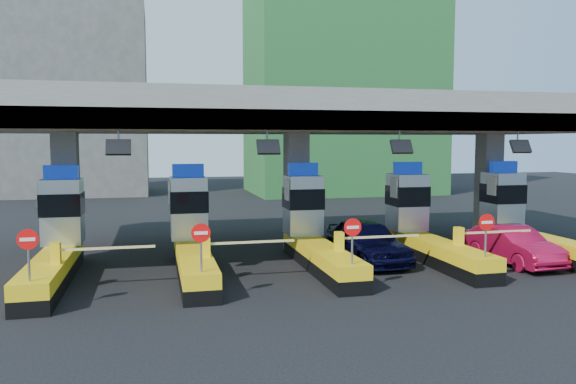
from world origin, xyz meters
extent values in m
plane|color=black|center=(0.00, 0.00, 0.00)|extent=(120.00, 120.00, 0.00)
cube|color=slate|center=(0.00, 3.00, 6.25)|extent=(28.00, 12.00, 1.50)
cube|color=#4C4C49|center=(0.00, -2.70, 5.85)|extent=(28.00, 0.60, 0.70)
cube|color=slate|center=(-10.00, 3.00, 2.75)|extent=(1.00, 1.00, 5.50)
cube|color=slate|center=(0.00, 3.00, 2.75)|extent=(1.00, 1.00, 5.50)
cube|color=slate|center=(10.00, 3.00, 2.75)|extent=(1.00, 1.00, 5.50)
cylinder|color=slate|center=(-7.50, -2.70, 5.25)|extent=(0.06, 0.06, 0.50)
cube|color=black|center=(-7.50, -2.90, 4.90)|extent=(0.80, 0.38, 0.54)
cylinder|color=slate|center=(-2.50, -2.70, 5.25)|extent=(0.06, 0.06, 0.50)
cube|color=black|center=(-2.50, -2.90, 4.90)|extent=(0.80, 0.38, 0.54)
cylinder|color=slate|center=(2.50, -2.70, 5.25)|extent=(0.06, 0.06, 0.50)
cube|color=black|center=(2.50, -2.90, 4.90)|extent=(0.80, 0.38, 0.54)
cylinder|color=slate|center=(7.50, -2.70, 5.25)|extent=(0.06, 0.06, 0.50)
cube|color=black|center=(7.50, -2.90, 4.90)|extent=(0.80, 0.38, 0.54)
cube|color=black|center=(-10.00, -1.00, 0.25)|extent=(1.20, 8.00, 0.50)
cube|color=#E5B70C|center=(-10.00, -1.00, 0.75)|extent=(1.20, 8.00, 0.50)
cube|color=#9EA3A8|center=(-10.00, 1.80, 2.30)|extent=(1.50, 1.50, 2.60)
cube|color=black|center=(-10.00, 1.78, 2.60)|extent=(1.56, 1.56, 0.90)
cube|color=#0C2DBF|center=(-10.00, 1.80, 3.88)|extent=(1.30, 0.35, 0.55)
cube|color=white|center=(-10.80, 1.50, 3.00)|extent=(0.06, 0.70, 0.90)
cylinder|color=slate|center=(-10.00, -4.60, 1.65)|extent=(0.07, 0.07, 1.30)
cylinder|color=red|center=(-10.00, -4.63, 2.25)|extent=(0.60, 0.04, 0.60)
cube|color=white|center=(-10.00, -4.65, 2.25)|extent=(0.42, 0.02, 0.10)
cube|color=#E5B70C|center=(-9.65, -2.20, 1.35)|extent=(0.30, 0.35, 0.70)
cube|color=white|center=(-8.00, -2.20, 1.45)|extent=(3.20, 0.08, 0.08)
cube|color=black|center=(-5.00, -1.00, 0.25)|extent=(1.20, 8.00, 0.50)
cube|color=#E5B70C|center=(-5.00, -1.00, 0.75)|extent=(1.20, 8.00, 0.50)
cube|color=#9EA3A8|center=(-5.00, 1.80, 2.30)|extent=(1.50, 1.50, 2.60)
cube|color=black|center=(-5.00, 1.78, 2.60)|extent=(1.56, 1.56, 0.90)
cube|color=#0C2DBF|center=(-5.00, 1.80, 3.88)|extent=(1.30, 0.35, 0.55)
cube|color=white|center=(-5.80, 1.50, 3.00)|extent=(0.06, 0.70, 0.90)
cylinder|color=slate|center=(-5.00, -4.60, 1.65)|extent=(0.07, 0.07, 1.30)
cylinder|color=red|center=(-5.00, -4.63, 2.25)|extent=(0.60, 0.04, 0.60)
cube|color=white|center=(-5.00, -4.65, 2.25)|extent=(0.42, 0.02, 0.10)
cube|color=#E5B70C|center=(-4.65, -2.20, 1.35)|extent=(0.30, 0.35, 0.70)
cube|color=white|center=(-3.00, -2.20, 1.45)|extent=(3.20, 0.08, 0.08)
cube|color=black|center=(0.00, -1.00, 0.25)|extent=(1.20, 8.00, 0.50)
cube|color=#E5B70C|center=(0.00, -1.00, 0.75)|extent=(1.20, 8.00, 0.50)
cube|color=#9EA3A8|center=(0.00, 1.80, 2.30)|extent=(1.50, 1.50, 2.60)
cube|color=black|center=(0.00, 1.78, 2.60)|extent=(1.56, 1.56, 0.90)
cube|color=#0C2DBF|center=(0.00, 1.80, 3.88)|extent=(1.30, 0.35, 0.55)
cube|color=white|center=(-0.80, 1.50, 3.00)|extent=(0.06, 0.70, 0.90)
cylinder|color=slate|center=(0.00, -4.60, 1.65)|extent=(0.07, 0.07, 1.30)
cylinder|color=red|center=(0.00, -4.63, 2.25)|extent=(0.60, 0.04, 0.60)
cube|color=white|center=(0.00, -4.65, 2.25)|extent=(0.42, 0.02, 0.10)
cube|color=#E5B70C|center=(0.35, -2.20, 1.35)|extent=(0.30, 0.35, 0.70)
cube|color=white|center=(2.00, -2.20, 1.45)|extent=(3.20, 0.08, 0.08)
cube|color=black|center=(5.00, -1.00, 0.25)|extent=(1.20, 8.00, 0.50)
cube|color=#E5B70C|center=(5.00, -1.00, 0.75)|extent=(1.20, 8.00, 0.50)
cube|color=#9EA3A8|center=(5.00, 1.80, 2.30)|extent=(1.50, 1.50, 2.60)
cube|color=black|center=(5.00, 1.78, 2.60)|extent=(1.56, 1.56, 0.90)
cube|color=#0C2DBF|center=(5.00, 1.80, 3.88)|extent=(1.30, 0.35, 0.55)
cube|color=white|center=(4.20, 1.50, 3.00)|extent=(0.06, 0.70, 0.90)
cylinder|color=slate|center=(5.00, -4.60, 1.65)|extent=(0.07, 0.07, 1.30)
cylinder|color=red|center=(5.00, -4.63, 2.25)|extent=(0.60, 0.04, 0.60)
cube|color=white|center=(5.00, -4.65, 2.25)|extent=(0.42, 0.02, 0.10)
cube|color=#E5B70C|center=(5.35, -2.20, 1.35)|extent=(0.30, 0.35, 0.70)
cube|color=white|center=(7.00, -2.20, 1.45)|extent=(3.20, 0.08, 0.08)
cube|color=black|center=(10.00, -1.00, 0.25)|extent=(1.20, 8.00, 0.50)
cube|color=#E5B70C|center=(10.00, -1.00, 0.75)|extent=(1.20, 8.00, 0.50)
cube|color=#9EA3A8|center=(10.00, 1.80, 2.30)|extent=(1.50, 1.50, 2.60)
cube|color=black|center=(10.00, 1.78, 2.60)|extent=(1.56, 1.56, 0.90)
cube|color=#0C2DBF|center=(10.00, 1.80, 3.88)|extent=(1.30, 0.35, 0.55)
cube|color=white|center=(9.20, 1.50, 3.00)|extent=(0.06, 0.70, 0.90)
cube|color=#E5B70C|center=(10.35, -2.20, 1.35)|extent=(0.30, 0.35, 0.70)
cube|color=#1E5926|center=(12.00, 32.00, 14.00)|extent=(18.00, 12.00, 28.00)
cube|color=#4C4C49|center=(-14.00, 36.00, 9.00)|extent=(14.00, 10.00, 18.00)
imported|color=black|center=(2.31, -0.06, 0.91)|extent=(2.52, 5.47, 1.82)
imported|color=maroon|center=(8.10, -1.80, 0.79)|extent=(1.88, 4.86, 1.58)
camera|label=1|loc=(-6.36, -22.06, 5.08)|focal=35.00mm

